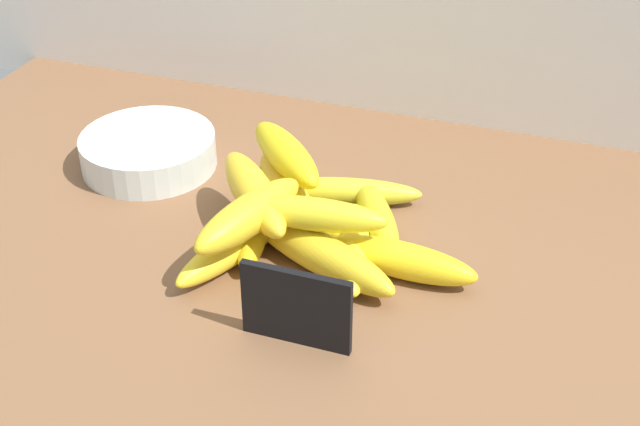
{
  "coord_description": "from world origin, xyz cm",
  "views": [
    {
      "loc": [
        32.24,
        -72.18,
        61.14
      ],
      "look_at": [
        5.86,
        3.2,
        8.0
      ],
      "focal_mm": 49.74,
      "sensor_mm": 36.0,
      "label": 1
    }
  ],
  "objects_px": {
    "banana_9": "(286,154)",
    "banana_10": "(313,214)",
    "banana_8": "(377,217)",
    "banana_1": "(354,247)",
    "banana_0": "(345,191)",
    "banana_12": "(249,215)",
    "banana_7": "(243,241)",
    "banana_6": "(286,187)",
    "banana_5": "(297,217)",
    "fruit_bowl": "(148,151)",
    "chalkboard_sign": "(296,310)",
    "banana_2": "(317,254)",
    "banana_11": "(254,193)",
    "banana_3": "(401,260)",
    "banana_4": "(255,225)"
  },
  "relations": [
    {
      "from": "chalkboard_sign",
      "to": "banana_0",
      "type": "bearing_deg",
      "value": 97.23
    },
    {
      "from": "banana_3",
      "to": "banana_7",
      "type": "height_order",
      "value": "banana_3"
    },
    {
      "from": "banana_0",
      "to": "banana_7",
      "type": "bearing_deg",
      "value": -118.03
    },
    {
      "from": "banana_0",
      "to": "banana_10",
      "type": "bearing_deg",
      "value": -88.65
    },
    {
      "from": "banana_8",
      "to": "banana_10",
      "type": "height_order",
      "value": "banana_10"
    },
    {
      "from": "banana_2",
      "to": "banana_1",
      "type": "bearing_deg",
      "value": 43.53
    },
    {
      "from": "banana_6",
      "to": "banana_8",
      "type": "height_order",
      "value": "banana_6"
    },
    {
      "from": "chalkboard_sign",
      "to": "banana_2",
      "type": "xyz_separation_m",
      "value": [
        -0.02,
        0.11,
        -0.02
      ]
    },
    {
      "from": "fruit_bowl",
      "to": "banana_10",
      "type": "distance_m",
      "value": 0.3
    },
    {
      "from": "banana_0",
      "to": "banana_3",
      "type": "xyz_separation_m",
      "value": [
        0.1,
        -0.12,
        0.0
      ]
    },
    {
      "from": "fruit_bowl",
      "to": "banana_7",
      "type": "bearing_deg",
      "value": -35.99
    },
    {
      "from": "banana_6",
      "to": "banana_11",
      "type": "xyz_separation_m",
      "value": [
        -0.01,
        -0.08,
        0.04
      ]
    },
    {
      "from": "banana_10",
      "to": "fruit_bowl",
      "type": "bearing_deg",
      "value": 155.08
    },
    {
      "from": "banana_0",
      "to": "banana_5",
      "type": "xyz_separation_m",
      "value": [
        -0.04,
        -0.07,
        0.0
      ]
    },
    {
      "from": "banana_7",
      "to": "banana_10",
      "type": "relative_size",
      "value": 1.29
    },
    {
      "from": "banana_11",
      "to": "banana_6",
      "type": "bearing_deg",
      "value": 84.91
    },
    {
      "from": "banana_2",
      "to": "banana_9",
      "type": "bearing_deg",
      "value": 123.55
    },
    {
      "from": "banana_2",
      "to": "banana_4",
      "type": "height_order",
      "value": "banana_2"
    },
    {
      "from": "banana_5",
      "to": "banana_12",
      "type": "relative_size",
      "value": 0.93
    },
    {
      "from": "chalkboard_sign",
      "to": "banana_4",
      "type": "bearing_deg",
      "value": 125.65
    },
    {
      "from": "fruit_bowl",
      "to": "banana_7",
      "type": "distance_m",
      "value": 0.24
    },
    {
      "from": "fruit_bowl",
      "to": "banana_5",
      "type": "xyz_separation_m",
      "value": [
        0.23,
        -0.07,
        -0.0
      ]
    },
    {
      "from": "banana_5",
      "to": "fruit_bowl",
      "type": "bearing_deg",
      "value": 162.17
    },
    {
      "from": "banana_0",
      "to": "banana_7",
      "type": "height_order",
      "value": "banana_7"
    },
    {
      "from": "fruit_bowl",
      "to": "banana_6",
      "type": "bearing_deg",
      "value": -5.83
    },
    {
      "from": "banana_8",
      "to": "banana_1",
      "type": "bearing_deg",
      "value": -96.54
    },
    {
      "from": "banana_8",
      "to": "banana_12",
      "type": "bearing_deg",
      "value": -138.19
    },
    {
      "from": "fruit_bowl",
      "to": "banana_0",
      "type": "bearing_deg",
      "value": -0.37
    },
    {
      "from": "banana_10",
      "to": "banana_4",
      "type": "bearing_deg",
      "value": 165.06
    },
    {
      "from": "fruit_bowl",
      "to": "banana_10",
      "type": "xyz_separation_m",
      "value": [
        0.27,
        -0.12,
        0.04
      ]
    },
    {
      "from": "banana_9",
      "to": "banana_10",
      "type": "bearing_deg",
      "value": -56.72
    },
    {
      "from": "banana_1",
      "to": "banana_6",
      "type": "distance_m",
      "value": 0.14
    },
    {
      "from": "banana_0",
      "to": "banana_12",
      "type": "bearing_deg",
      "value": -113.05
    },
    {
      "from": "banana_12",
      "to": "banana_6",
      "type": "bearing_deg",
      "value": 93.32
    },
    {
      "from": "banana_9",
      "to": "banana_5",
      "type": "bearing_deg",
      "value": -59.92
    },
    {
      "from": "banana_4",
      "to": "banana_12",
      "type": "height_order",
      "value": "banana_12"
    },
    {
      "from": "banana_5",
      "to": "banana_4",
      "type": "bearing_deg",
      "value": -142.43
    },
    {
      "from": "banana_1",
      "to": "banana_10",
      "type": "relative_size",
      "value": 1.04
    },
    {
      "from": "banana_8",
      "to": "banana_6",
      "type": "bearing_deg",
      "value": 168.46
    },
    {
      "from": "banana_1",
      "to": "banana_10",
      "type": "bearing_deg",
      "value": -158.49
    },
    {
      "from": "banana_1",
      "to": "banana_9",
      "type": "distance_m",
      "value": 0.16
    },
    {
      "from": "chalkboard_sign",
      "to": "banana_8",
      "type": "bearing_deg",
      "value": 84.4
    },
    {
      "from": "banana_12",
      "to": "banana_8",
      "type": "bearing_deg",
      "value": 41.81
    },
    {
      "from": "banana_5",
      "to": "banana_0",
      "type": "bearing_deg",
      "value": 64.1
    },
    {
      "from": "banana_3",
      "to": "banana_12",
      "type": "relative_size",
      "value": 1.02
    },
    {
      "from": "banana_6",
      "to": "chalkboard_sign",
      "type": "bearing_deg",
      "value": -66.54
    },
    {
      "from": "banana_9",
      "to": "banana_11",
      "type": "relative_size",
      "value": 0.88
    },
    {
      "from": "banana_0",
      "to": "banana_2",
      "type": "distance_m",
      "value": 0.14
    },
    {
      "from": "fruit_bowl",
      "to": "banana_3",
      "type": "distance_m",
      "value": 0.38
    },
    {
      "from": "banana_3",
      "to": "banana_5",
      "type": "bearing_deg",
      "value": 162.26
    }
  ]
}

